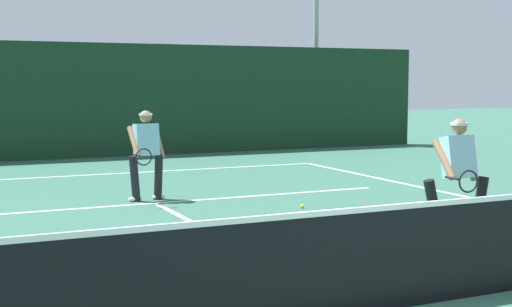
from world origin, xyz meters
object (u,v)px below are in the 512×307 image
Objects in this scene: tennis_ball_extra at (302,206)px; light_pole at (316,4)px; player_near at (458,172)px; player_far at (146,151)px; tennis_ball at (314,225)px.

tennis_ball_extra is 0.01× the size of light_pole.
player_near is 24.29× the size of tennis_ball_extra.
tennis_ball_extra is (-0.84, 2.83, -0.85)m from player_near.
tennis_ball_extra is at bearing -120.29° from light_pole.
tennis_ball_extra is at bearing -69.93° from player_near.
tennis_ball_extra is (2.13, -1.83, -0.84)m from player_far.
tennis_ball is 0.01× the size of light_pole.
tennis_ball is at bearing -112.41° from tennis_ball_extra.
tennis_ball is 14.92m from light_pole.
tennis_ball is (1.52, -3.31, -0.84)m from player_far.
player_near is 2.15m from tennis_ball.
player_near is 24.29× the size of tennis_ball.
player_far is 12.97m from light_pole.
player_far is at bearing -133.16° from light_pole.
tennis_ball_extra is at bearing 133.62° from player_far.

